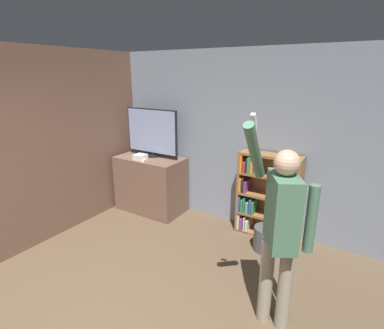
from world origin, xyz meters
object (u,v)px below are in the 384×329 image
Objects in this scene: bookshelf at (263,195)px; waste_bin at (266,239)px; person at (281,225)px; game_console at (140,157)px; television at (152,132)px.

bookshelf is 3.71× the size of waste_bin.
bookshelf reaches higher than waste_bin.
bookshelf is 0.61× the size of person.
game_console is 2.37m from waste_bin.
game_console is 0.15× the size of bookshelf.
game_console is at bearing -102.59° from television.
game_console is at bearing -143.24° from person.
bookshelf reaches higher than game_console.
bookshelf is 0.64m from waste_bin.
bookshelf is at bearing 3.95° from television.
person reaches higher than television.
person is at bearing -29.13° from television.
person is at bearing -66.94° from bookshelf.
bookshelf is at bearing 173.99° from person.
waste_bin is at bearing -6.87° from television.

